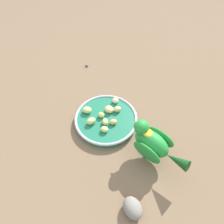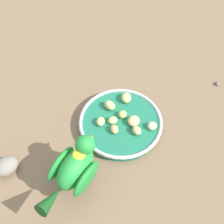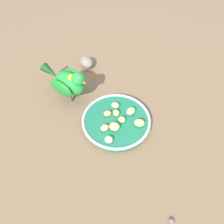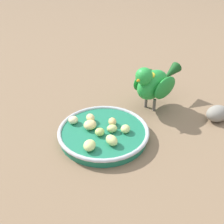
% 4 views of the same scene
% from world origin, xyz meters
% --- Properties ---
extents(ground_plane, '(4.00, 4.00, 0.00)m').
position_xyz_m(ground_plane, '(0.00, 0.00, 0.00)').
color(ground_plane, '#7A6047').
extents(feeding_bowl, '(0.24, 0.24, 0.03)m').
position_xyz_m(feeding_bowl, '(-0.02, -0.01, 0.02)').
color(feeding_bowl, '#1E7251').
rests_on(feeding_bowl, ground_plane).
extents(apple_piece_0, '(0.04, 0.04, 0.02)m').
position_xyz_m(apple_piece_0, '(-0.06, -0.07, 0.03)').
color(apple_piece_0, '#C6D17A').
rests_on(apple_piece_0, feeding_bowl).
extents(apple_piece_1, '(0.03, 0.03, 0.02)m').
position_xyz_m(apple_piece_1, '(-0.03, -0.02, 0.03)').
color(apple_piece_1, '#B2CC66').
rests_on(apple_piece_1, feeding_bowl).
extents(apple_piece_2, '(0.04, 0.04, 0.02)m').
position_xyz_m(apple_piece_2, '(-0.09, 0.05, 0.03)').
color(apple_piece_2, beige).
rests_on(apple_piece_2, feeding_bowl).
extents(apple_piece_3, '(0.03, 0.03, 0.02)m').
position_xyz_m(apple_piece_3, '(-0.04, 0.04, 0.03)').
color(apple_piece_3, '#E5C67F').
rests_on(apple_piece_3, feeding_bowl).
extents(apple_piece_4, '(0.04, 0.04, 0.02)m').
position_xyz_m(apple_piece_4, '(0.04, -0.02, 0.03)').
color(apple_piece_4, '#C6D17A').
rests_on(apple_piece_4, feeding_bowl).
extents(apple_piece_5, '(0.05, 0.05, 0.02)m').
position_xyz_m(apple_piece_5, '(-0.05, 0.01, 0.03)').
color(apple_piece_5, '#E5C67F').
rests_on(apple_piece_5, feeding_bowl).
extents(apple_piece_6, '(0.04, 0.04, 0.02)m').
position_xyz_m(apple_piece_6, '(-0.01, -0.06, 0.03)').
color(apple_piece_6, '#C6D17A').
rests_on(apple_piece_6, feeding_bowl).
extents(apple_piece_7, '(0.02, 0.03, 0.02)m').
position_xyz_m(apple_piece_7, '(0.01, 0.01, 0.03)').
color(apple_piece_7, tan).
rests_on(apple_piece_7, feeding_bowl).
extents(apple_piece_8, '(0.03, 0.02, 0.02)m').
position_xyz_m(apple_piece_8, '(0.01, -0.01, 0.03)').
color(apple_piece_8, '#C6D17A').
rests_on(apple_piece_8, feeding_bowl).
extents(parrot, '(0.19, 0.15, 0.15)m').
position_xyz_m(parrot, '(0.16, 0.10, 0.09)').
color(parrot, '#59544C').
rests_on(parrot, ground_plane).
extents(rock_large, '(0.08, 0.06, 0.05)m').
position_xyz_m(rock_large, '(0.32, -0.01, 0.02)').
color(rock_large, gray).
rests_on(rock_large, ground_plane).
extents(pebble_0, '(0.02, 0.02, 0.01)m').
position_xyz_m(pebble_0, '(-0.36, -0.02, 0.01)').
color(pebble_0, slate).
rests_on(pebble_0, ground_plane).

